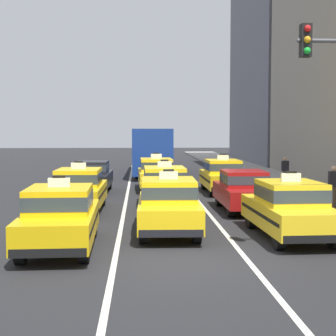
# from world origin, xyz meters

# --- Properties ---
(ground_plane) EXTENTS (160.00, 160.00, 0.00)m
(ground_plane) POSITION_xyz_m (0.00, 0.00, 0.00)
(ground_plane) COLOR #232326
(lane_stripe_left_center) EXTENTS (0.14, 80.00, 0.01)m
(lane_stripe_left_center) POSITION_xyz_m (-1.60, 20.00, 0.00)
(lane_stripe_left_center) COLOR silver
(lane_stripe_left_center) RESTS_ON ground
(lane_stripe_center_right) EXTENTS (0.14, 80.00, 0.01)m
(lane_stripe_center_right) POSITION_xyz_m (1.60, 20.00, 0.00)
(lane_stripe_center_right) COLOR silver
(lane_stripe_center_right) RESTS_ON ground
(sidewalk_curb) EXTENTS (4.00, 90.00, 0.15)m
(sidewalk_curb) POSITION_xyz_m (7.20, 15.00, 0.07)
(sidewalk_curb) COLOR #9E9993
(sidewalk_curb) RESTS_ON ground
(taxi_left_nearest) EXTENTS (1.93, 4.60, 1.96)m
(taxi_left_nearest) POSITION_xyz_m (-3.08, 1.62, 0.88)
(taxi_left_nearest) COLOR black
(taxi_left_nearest) RESTS_ON ground
(taxi_left_second) EXTENTS (1.87, 4.58, 1.96)m
(taxi_left_second) POSITION_xyz_m (-3.31, 7.96, 0.88)
(taxi_left_second) COLOR black
(taxi_left_second) RESTS_ON ground
(sedan_left_third) EXTENTS (1.87, 4.34, 1.58)m
(sedan_left_third) POSITION_xyz_m (-3.37, 14.15, 0.85)
(sedan_left_third) COLOR black
(sedan_left_third) RESTS_ON ground
(taxi_center_nearest) EXTENTS (1.91, 4.60, 1.96)m
(taxi_center_nearest) POSITION_xyz_m (-0.12, 3.65, 0.88)
(taxi_center_nearest) COLOR black
(taxi_center_nearest) RESTS_ON ground
(taxi_center_second) EXTENTS (1.86, 4.58, 1.96)m
(taxi_center_second) POSITION_xyz_m (0.00, 8.77, 0.88)
(taxi_center_second) COLOR black
(taxi_center_second) RESTS_ON ground
(taxi_center_third) EXTENTS (1.91, 4.60, 1.96)m
(taxi_center_third) POSITION_xyz_m (-0.13, 15.08, 0.88)
(taxi_center_third) COLOR black
(taxi_center_third) RESTS_ON ground
(bus_center_fourth) EXTENTS (2.72, 11.24, 3.22)m
(bus_center_fourth) POSITION_xyz_m (-0.09, 24.83, 1.82)
(bus_center_fourth) COLOR black
(bus_center_fourth) RESTS_ON ground
(taxi_right_nearest) EXTENTS (1.94, 4.61, 1.96)m
(taxi_right_nearest) POSITION_xyz_m (3.35, 2.74, 0.88)
(taxi_right_nearest) COLOR black
(taxi_right_nearest) RESTS_ON ground
(sedan_right_second) EXTENTS (1.77, 4.30, 1.58)m
(sedan_right_second) POSITION_xyz_m (3.01, 7.77, 0.85)
(sedan_right_second) COLOR black
(sedan_right_second) RESTS_ON ground
(taxi_right_third) EXTENTS (1.83, 4.56, 1.96)m
(taxi_right_third) POSITION_xyz_m (3.15, 13.71, 0.88)
(taxi_right_third) COLOR black
(taxi_right_third) RESTS_ON ground
(pedestrian_near_crosswalk) EXTENTS (0.47, 0.24, 1.67)m
(pedestrian_near_crosswalk) POSITION_xyz_m (6.22, 6.81, 0.99)
(pedestrian_near_crosswalk) COLOR #473828
(pedestrian_near_crosswalk) RESTS_ON sidewalk_curb
(pedestrian_mid_block) EXTENTS (0.36, 0.24, 1.59)m
(pedestrian_mid_block) POSITION_xyz_m (6.62, 14.74, 0.95)
(pedestrian_mid_block) COLOR #473828
(pedestrian_mid_block) RESTS_ON sidewalk_curb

